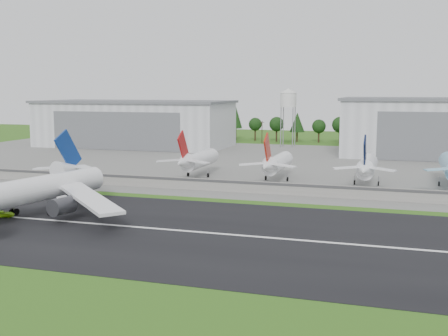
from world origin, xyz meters
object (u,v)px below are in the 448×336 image
(ground_vehicle, at_px, (3,214))
(parked_jet_red_a, at_px, (196,160))
(main_airliner, at_px, (26,198))
(parked_jet_navy, at_px, (367,167))
(parked_jet_red_b, at_px, (276,163))

(ground_vehicle, distance_m, parked_jet_red_a, 70.80)
(main_airliner, height_order, parked_jet_navy, main_airliner)
(parked_jet_red_b, bearing_deg, main_airliner, -122.09)
(parked_jet_navy, bearing_deg, ground_vehicle, -138.38)
(main_airliner, height_order, parked_jet_red_b, main_airliner)
(parked_jet_red_b, xyz_separation_m, parked_jet_navy, (27.58, 0.02, 0.07))
(parked_jet_red_a, xyz_separation_m, parked_jet_red_b, (26.39, -0.01, -0.06))
(parked_jet_navy, bearing_deg, main_airliner, -136.09)
(main_airliner, relative_size, ground_vehicle, 11.64)
(ground_vehicle, bearing_deg, parked_jet_red_a, -42.24)
(parked_jet_red_b, bearing_deg, parked_jet_red_a, 179.97)
(parked_jet_red_a, bearing_deg, parked_jet_navy, 0.00)
(ground_vehicle, bearing_deg, parked_jet_red_b, -59.94)
(ground_vehicle, relative_size, parked_jet_red_a, 0.16)
(parked_jet_red_a, bearing_deg, ground_vehicle, -107.88)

